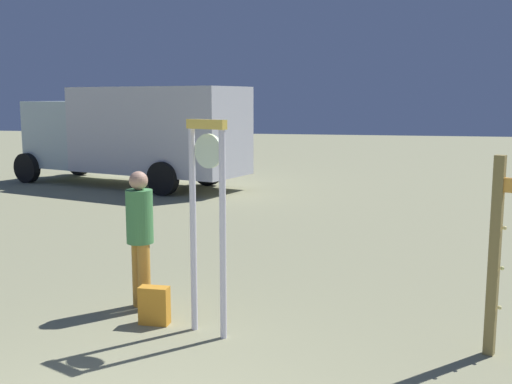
{
  "coord_description": "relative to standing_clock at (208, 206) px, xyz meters",
  "views": [
    {
      "loc": [
        1.79,
        -3.34,
        2.57
      ],
      "look_at": [
        -0.01,
        5.36,
        1.2
      ],
      "focal_mm": 43.08,
      "sensor_mm": 36.0,
      "label": 1
    }
  ],
  "objects": [
    {
      "name": "standing_clock",
      "position": [
        0.0,
        0.0,
        0.0
      ],
      "size": [
        0.49,
        0.28,
        2.34
      ],
      "color": "silver",
      "rests_on": "ground_plane"
    },
    {
      "name": "person_near_clock",
      "position": [
        -1.04,
        0.64,
        -0.47
      ],
      "size": [
        0.33,
        0.33,
        1.7
      ],
      "color": "#CA8933",
      "rests_on": "ground_plane"
    },
    {
      "name": "backpack",
      "position": [
        -0.69,
        0.15,
        -1.21
      ],
      "size": [
        0.34,
        0.2,
        0.44
      ],
      "color": "orange",
      "rests_on": "ground_plane"
    },
    {
      "name": "box_truck_near",
      "position": [
        -5.25,
        10.61,
        0.16
      ],
      "size": [
        7.53,
        4.3,
        2.87
      ],
      "color": "silver",
      "rests_on": "ground_plane"
    }
  ]
}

